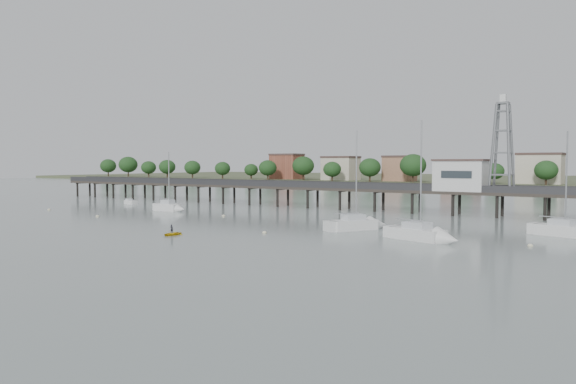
# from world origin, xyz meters

# --- Properties ---
(ground_plane) EXTENTS (500.00, 500.00, 0.00)m
(ground_plane) POSITION_xyz_m (0.00, 0.00, 0.00)
(ground_plane) COLOR gray
(ground_plane) RESTS_ON ground
(pier) EXTENTS (150.00, 5.00, 5.50)m
(pier) POSITION_xyz_m (0.00, 60.00, 3.79)
(pier) COLOR #2D2823
(pier) RESTS_ON ground
(pier_building) EXTENTS (8.40, 5.40, 5.30)m
(pier_building) POSITION_xyz_m (25.00, 60.00, 6.67)
(pier_building) COLOR silver
(pier_building) RESTS_ON ground
(lattice_tower) EXTENTS (3.20, 3.20, 15.50)m
(lattice_tower) POSITION_xyz_m (31.50, 60.00, 11.10)
(lattice_tower) COLOR slate
(lattice_tower) RESTS_ON ground
(sailboat_d) EXTENTS (9.01, 5.07, 14.25)m
(sailboat_d) POSITION_xyz_m (30.89, 26.88, 0.64)
(sailboat_d) COLOR white
(sailboat_d) RESTS_ON ground
(sailboat_b) EXTENTS (6.72, 2.21, 11.14)m
(sailboat_b) POSITION_xyz_m (-20.71, 39.27, 0.65)
(sailboat_b) COLOR white
(sailboat_b) RESTS_ON ground
(sailboat_e) EXTENTS (8.25, 4.53, 13.12)m
(sailboat_e) POSITION_xyz_m (43.96, 39.52, 0.64)
(sailboat_e) COLOR white
(sailboat_e) RESTS_ON ground
(sailboat_c) EXTENTS (6.35, 8.26, 13.59)m
(sailboat_c) POSITION_xyz_m (20.00, 32.90, 0.64)
(sailboat_c) COLOR white
(sailboat_c) RESTS_ON ground
(white_tender) EXTENTS (3.43, 1.94, 1.26)m
(white_tender) POSITION_xyz_m (-40.55, 47.22, 0.39)
(white_tender) COLOR white
(white_tender) RESTS_ON ground
(yellow_dinghy) EXTENTS (1.89, 0.55, 2.64)m
(yellow_dinghy) POSITION_xyz_m (3.37, 15.10, 0.00)
(yellow_dinghy) COLOR yellow
(yellow_dinghy) RESTS_ON ground
(dinghy_occupant) EXTENTS (0.55, 1.10, 0.25)m
(dinghy_occupant) POSITION_xyz_m (3.37, 15.10, 0.00)
(dinghy_occupant) COLOR black
(dinghy_occupant) RESTS_ON ground
(mooring_buoys) EXTENTS (83.01, 14.72, 0.39)m
(mooring_buoys) POSITION_xyz_m (1.34, 29.71, 0.08)
(mooring_buoys) COLOR #F4ECBE
(mooring_buoys) RESTS_ON ground
(far_shore) EXTENTS (500.00, 170.00, 10.40)m
(far_shore) POSITION_xyz_m (0.36, 239.58, 0.95)
(far_shore) COLOR #475133
(far_shore) RESTS_ON ground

